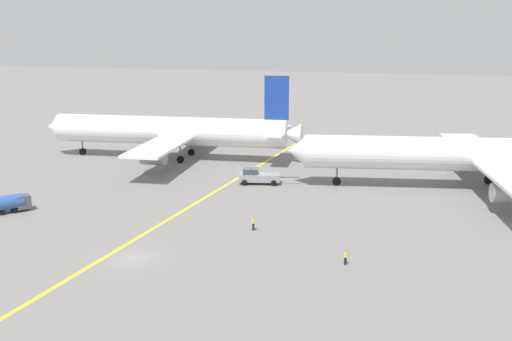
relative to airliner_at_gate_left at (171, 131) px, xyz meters
name	(u,v)px	position (x,y,z in m)	size (l,w,h in m)	color
ground_plane	(132,258)	(17.87, -47.41, -5.22)	(600.00, 600.00, 0.00)	slate
taxiway_stripe	(156,227)	(15.51, -37.41, -5.22)	(0.50, 120.00, 0.01)	yellow
airliner_at_gate_left	(171,131)	(0.00, 0.00, 0.00)	(49.97, 42.63, 15.81)	white
airliner_being_pushed	(477,155)	(53.60, -6.38, 0.05)	(55.88, 45.00, 16.56)	silver
pushback_tug	(258,176)	(21.18, -13.28, -4.04)	(9.61, 4.06, 2.80)	gray
gse_fuel_bowser_stubby	(11,202)	(-5.54, -37.58, -3.89)	(4.44, 5.05, 2.40)	#2D5199
ground_crew_wing_walker_right	(253,223)	(27.33, -34.92, -4.31)	(0.36, 0.36, 1.74)	black
ground_crew_marshaller_foreground	(345,257)	(39.65, -42.34, -4.38)	(0.50, 0.36, 1.62)	black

